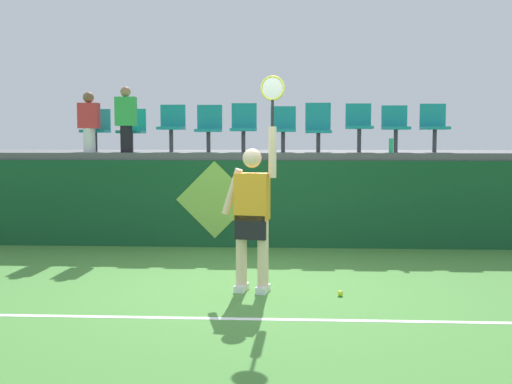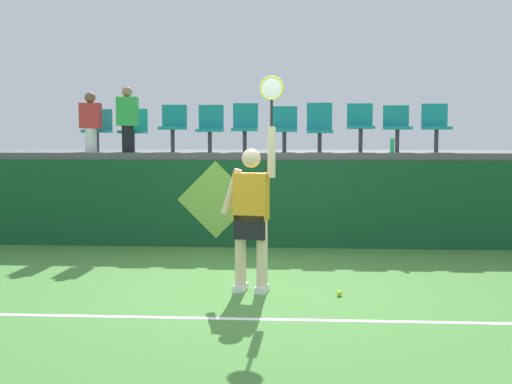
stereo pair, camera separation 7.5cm
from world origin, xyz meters
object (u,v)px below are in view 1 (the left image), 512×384
Objects in this scene: stadium_chair_2 at (172,125)px; stadium_chair_3 at (209,126)px; stadium_chair_4 at (244,125)px; spectator_0 at (89,121)px; tennis_ball at (340,293)px; stadium_chair_1 at (132,128)px; stadium_chair_0 at (96,128)px; stadium_chair_5 at (283,127)px; tennis_player at (253,212)px; stadium_chair_8 at (395,125)px; water_bottle at (391,146)px; stadium_chair_7 at (359,124)px; spectator_1 at (126,118)px; stadium_chair_6 at (318,126)px; stadium_chair_9 at (434,124)px.

stadium_chair_2 is 1.01× the size of stadium_chair_3.
spectator_0 reaches higher than stadium_chair_4.
stadium_chair_1 reaches higher than tennis_ball.
stadium_chair_5 is (3.29, 0.00, 0.02)m from stadium_chair_0.
tennis_player reaches higher than stadium_chair_8.
stadium_chair_8 reaches higher than water_bottle.
stadium_chair_0 is at bearing 128.46° from tennis_player.
stadium_chair_0 is (-3.99, 3.91, 1.94)m from tennis_ball.
stadium_chair_1 reaches higher than stadium_chair_0.
stadium_chair_7 is at bearing -0.18° from stadium_chair_4.
stadium_chair_0 is 0.68× the size of spectator_1.
spectator_1 is (0.64, -0.00, 0.05)m from spectator_0.
tennis_ball is at bearing -46.34° from spectator_1.
spectator_0 is (-5.22, -0.40, 0.06)m from stadium_chair_8.
stadium_chair_6 reaches higher than stadium_chair_9.
spectator_1 is at bearing -0.08° from spectator_0.
stadium_chair_6 is 1.02× the size of stadium_chair_7.
stadium_chair_0 is 0.94× the size of stadium_chair_8.
stadium_chair_8 is at bearing 72.54° from tennis_ball.
spectator_1 is at bearing -174.22° from stadium_chair_7.
stadium_chair_1 is at bearing 179.96° from stadium_chair_2.
stadium_chair_1 is 0.69× the size of spectator_1.
water_bottle is at bearing -19.52° from stadium_chair_5.
stadium_chair_9 is (4.53, 0.00, 0.00)m from stadium_chair_2.
stadium_chair_4 is (-0.38, 3.77, 1.08)m from tennis_player.
tennis_ball is 0.08× the size of stadium_chair_3.
stadium_chair_1 is 0.94× the size of stadium_chair_8.
stadium_chair_5 is (1.95, 0.00, -0.03)m from stadium_chair_2.
stadium_chair_6 is at bearing 0.17° from stadium_chair_3.
water_bottle is (2.07, 3.14, 0.73)m from tennis_player.
stadium_chair_0 is (-5.05, 0.62, 0.30)m from water_bottle.
stadium_chair_5 reaches higher than stadium_chair_0.
tennis_ball is 5.91m from stadium_chair_0.
stadium_chair_7 is at bearing 66.77° from tennis_player.
stadium_chair_7 is at bearing -0.00° from stadium_chair_2.
stadium_chair_3 is 3.88m from stadium_chair_9.
stadium_chair_2 is at bearing -179.99° from stadium_chair_9.
stadium_chair_4 is 0.69m from stadium_chair_5.
stadium_chair_8 reaches higher than stadium_chair_5.
stadium_chair_0 reaches higher than tennis_ball.
stadium_chair_8 is 0.73× the size of spectator_1.
spectator_0 reaches higher than water_bottle.
stadium_chair_5 is (-1.76, 0.62, 0.32)m from water_bottle.
stadium_chair_9 is at bearing -0.09° from stadium_chair_4.
stadium_chair_2 is 3.87m from stadium_chair_8.
stadium_chair_5 is 1.31m from stadium_chair_7.
stadium_chair_8 is (3.22, -0.01, 0.01)m from stadium_chair_3.
stadium_chair_0 is 3.90m from stadium_chair_6.
stadium_chair_0 is at bearing 90.00° from spectator_0.
stadium_chair_3 is 0.98× the size of stadium_chair_7.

